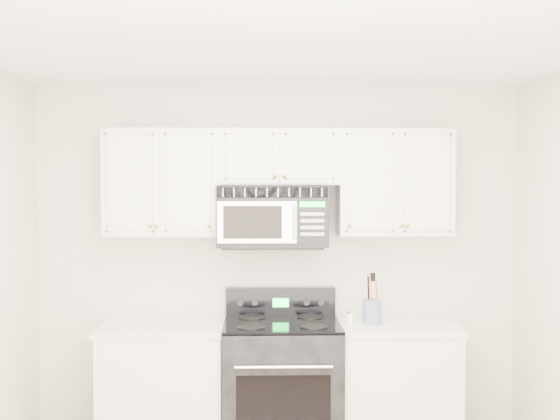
{
  "coord_description": "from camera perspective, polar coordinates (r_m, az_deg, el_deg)",
  "views": [
    {
      "loc": [
        -0.13,
        -3.38,
        1.91
      ],
      "look_at": [
        0.0,
        1.3,
        1.71
      ],
      "focal_mm": 45.0,
      "sensor_mm": 36.0,
      "label": 1
    }
  ],
  "objects": [
    {
      "name": "upper_cabinets",
      "position": [
        4.97,
        -0.09,
        2.68
      ],
      "size": [
        2.44,
        0.37,
        0.75
      ],
      "color": "silver",
      "rests_on": "ground"
    },
    {
      "name": "shaker_salt",
      "position": [
        4.9,
        5.74,
        -8.7
      ],
      "size": [
        0.04,
        0.04,
        0.09
      ],
      "color": "silver",
      "rests_on": "base_cabinet_right"
    },
    {
      "name": "base_cabinet_left",
      "position": [
        5.09,
        -9.4,
        -14.59
      ],
      "size": [
        0.86,
        0.65,
        0.92
      ],
      "color": "silver",
      "rests_on": "ground"
    },
    {
      "name": "range",
      "position": [
        5.0,
        0.15,
        -14.15
      ],
      "size": [
        0.8,
        0.72,
        1.13
      ],
      "color": "black",
      "rests_on": "ground"
    },
    {
      "name": "shaker_pepper",
      "position": [
        4.93,
        7.79,
        -8.67
      ],
      "size": [
        0.04,
        0.04,
        0.09
      ],
      "color": "silver",
      "rests_on": "base_cabinet_right"
    },
    {
      "name": "room",
      "position": [
        3.44,
        0.62,
        -7.8
      ],
      "size": [
        3.51,
        3.51,
        2.61
      ],
      "color": "brown",
      "rests_on": "ground"
    },
    {
      "name": "microwave",
      "position": [
        4.94,
        -0.65,
        -0.46
      ],
      "size": [
        0.77,
        0.44,
        0.43
      ],
      "color": "black",
      "rests_on": "ground"
    },
    {
      "name": "base_cabinet_right",
      "position": [
        5.13,
        9.22,
        -14.45
      ],
      "size": [
        0.86,
        0.65,
        0.92
      ],
      "color": "silver",
      "rests_on": "ground"
    },
    {
      "name": "utensil_crock",
      "position": [
        4.95,
        7.48,
        -8.12
      ],
      "size": [
        0.13,
        0.13,
        0.35
      ],
      "color": "#4B5986",
      "rests_on": "base_cabinet_right"
    }
  ]
}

